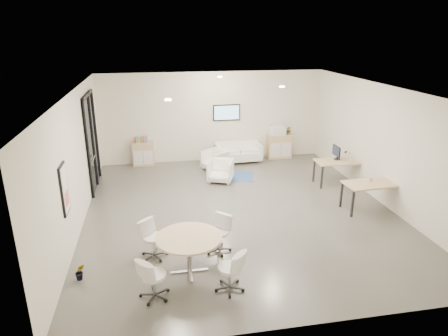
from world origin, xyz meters
TOP-DOWN VIEW (x-y plane):
  - room_shell at (0.00, 0.00)m, footprint 9.60×10.60m
  - glass_door at (-3.95, 2.51)m, footprint 0.09×1.90m
  - artwork at (-3.97, -1.60)m, footprint 0.05×0.54m
  - wall_tv at (0.50, 4.46)m, footprint 0.98×0.06m
  - ceiling_spots at (-0.20, 0.83)m, footprint 3.14×4.14m
  - sideboard_left at (-2.54, 4.28)m, footprint 0.74×0.39m
  - sideboard_right at (2.47, 4.26)m, footprint 0.90×0.43m
  - books at (-2.57, 4.28)m, footprint 0.44×0.14m
  - printer at (2.38, 4.26)m, footprint 0.55×0.48m
  - loveseat at (0.85, 4.09)m, footprint 1.66×0.88m
  - blue_rug at (0.28, 2.58)m, footprint 1.65×1.27m
  - armchair_left at (-0.12, 3.37)m, footprint 0.98×0.99m
  - armchair_right at (-0.12, 2.22)m, footprint 0.95×0.92m
  - desk_rear at (3.44, 1.35)m, footprint 1.47×0.79m
  - desk_front at (3.45, -0.59)m, footprint 1.52×0.82m
  - monitor at (3.40, 1.50)m, footprint 0.20×0.50m
  - round_table at (-1.60, -2.63)m, footprint 1.29×1.29m
  - meeting_chairs at (-1.60, -2.63)m, footprint 2.21×2.21m
  - plant_cabinet at (2.80, 4.25)m, footprint 0.38×0.40m
  - plant_floor at (-3.70, -2.50)m, footprint 0.24×0.37m
  - cup at (3.45, -0.47)m, footprint 0.13×0.12m

SIDE VIEW (x-z plane):
  - blue_rug at x=0.28m, z-range 0.00..0.01m
  - plant_floor at x=-3.70m, z-range 0.00..0.15m
  - loveseat at x=0.85m, z-range 0.03..0.63m
  - armchair_left at x=-0.12m, z-range 0.00..0.75m
  - armchair_right at x=-0.12m, z-range 0.00..0.77m
  - meeting_chairs at x=-1.60m, z-range 0.00..0.82m
  - sideboard_left at x=-2.54m, z-range 0.00..0.84m
  - sideboard_right at x=2.47m, z-range 0.00..0.89m
  - desk_rear at x=3.44m, z-range 0.30..1.05m
  - desk_front at x=3.45m, z-range 0.31..1.08m
  - round_table at x=-1.60m, z-range 0.31..1.10m
  - cup at x=3.45m, z-range 0.77..0.88m
  - books at x=-2.57m, z-range 0.84..1.06m
  - monitor at x=3.40m, z-range 0.77..1.21m
  - plant_cabinet at x=2.80m, z-range 0.90..1.14m
  - printer at x=2.38m, z-range 0.88..1.25m
  - glass_door at x=-3.95m, z-range 0.08..2.93m
  - artwork at x=-3.97m, z-range 1.03..2.07m
  - room_shell at x=0.00m, z-range -0.80..4.00m
  - wall_tv at x=0.50m, z-range 1.46..2.04m
  - ceiling_spots at x=-0.20m, z-range 3.17..3.20m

